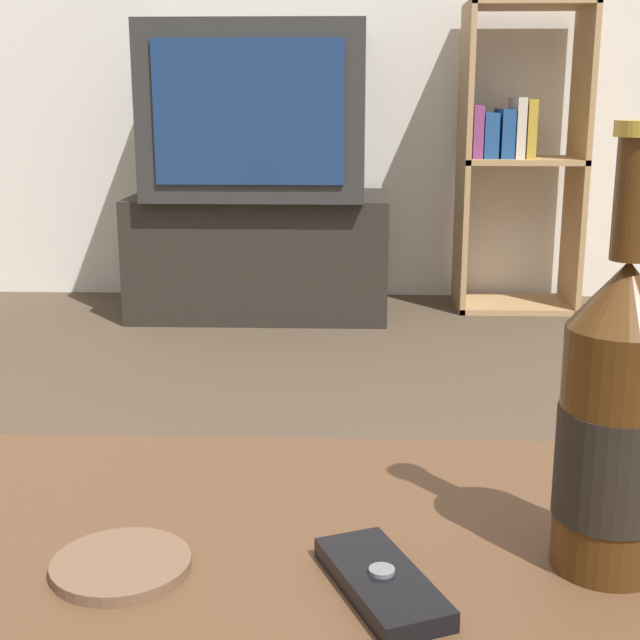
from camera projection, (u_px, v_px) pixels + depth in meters
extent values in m
cube|color=#28231E|center=(261.00, 254.00, 3.23)|extent=(0.91, 0.50, 0.43)
cube|color=#2D2D2D|center=(258.00, 111.00, 3.11)|extent=(0.74, 0.59, 0.58)
cube|color=navy|center=(248.00, 113.00, 2.82)|extent=(0.61, 0.01, 0.45)
cube|color=tan|center=(463.00, 160.00, 3.23)|extent=(0.02, 0.30, 1.09)
cube|color=tan|center=(578.00, 160.00, 3.22)|extent=(0.02, 0.30, 1.09)
cube|color=tan|center=(513.00, 304.00, 3.36)|extent=(0.43, 0.30, 0.02)
cube|color=tan|center=(521.00, 160.00, 3.23)|extent=(0.43, 0.30, 0.02)
cube|color=tan|center=(529.00, 4.00, 3.10)|extent=(0.43, 0.30, 0.02)
cube|color=#7F3875|center=(475.00, 131.00, 3.21)|extent=(0.04, 0.21, 0.18)
cube|color=navy|center=(488.00, 135.00, 3.21)|extent=(0.05, 0.21, 0.16)
cube|color=navy|center=(504.00, 133.00, 3.20)|extent=(0.05, 0.21, 0.17)
cube|color=beige|center=(517.00, 128.00, 3.20)|extent=(0.03, 0.21, 0.21)
cube|color=#B7932D|center=(527.00, 129.00, 3.20)|extent=(0.03, 0.21, 0.20)
cylinder|color=#47280F|center=(613.00, 451.00, 0.60)|extent=(0.07, 0.07, 0.17)
cylinder|color=black|center=(612.00, 462.00, 0.60)|extent=(0.08, 0.08, 0.08)
cone|color=#47280F|center=(627.00, 294.00, 0.58)|extent=(0.07, 0.07, 0.04)
cylinder|color=#47280F|center=(635.00, 200.00, 0.56)|extent=(0.03, 0.03, 0.08)
cube|color=black|center=(382.00, 582.00, 0.59)|extent=(0.09, 0.13, 0.01)
cylinder|color=slate|center=(382.00, 571.00, 0.59)|extent=(0.02, 0.02, 0.00)
cylinder|color=brown|center=(121.00, 565.00, 0.62)|extent=(0.10, 0.10, 0.01)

